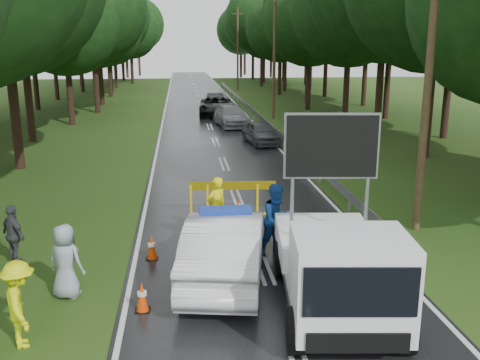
{
  "coord_description": "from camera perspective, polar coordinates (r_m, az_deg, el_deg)",
  "views": [
    {
      "loc": [
        -2.03,
        -13.12,
        5.63
      ],
      "look_at": [
        -0.14,
        3.79,
        1.3
      ],
      "focal_mm": 40.0,
      "sensor_mm": 36.0,
      "label": 1
    }
  ],
  "objects": [
    {
      "name": "barrier",
      "position": [
        17.84,
        -0.8,
        -1.09
      ],
      "size": [
        2.9,
        0.22,
        1.2
      ],
      "rotation": [
        0.0,
        0.0,
        -0.05
      ],
      "color": "yellow",
      "rests_on": "ground"
    },
    {
      "name": "civilian",
      "position": [
        14.61,
        3.99,
        -4.22
      ],
      "size": [
        1.21,
        1.11,
        2.01
      ],
      "primitive_type": "imported",
      "rotation": [
        0.0,
        0.0,
        0.45
      ],
      "color": "#1848A1",
      "rests_on": "ground"
    },
    {
      "name": "guardrail",
      "position": [
        43.47,
        1.24,
        7.56
      ],
      "size": [
        0.12,
        60.06,
        0.7
      ],
      "color": "gray",
      "rests_on": "ground"
    },
    {
      "name": "ground",
      "position": [
        14.42,
        2.25,
        -8.72
      ],
      "size": [
        160.0,
        160.0,
        0.0
      ],
      "primitive_type": "plane",
      "color": "#1E4012",
      "rests_on": "ground"
    },
    {
      "name": "bystander_right",
      "position": [
        12.84,
        -18.1,
        -8.24
      ],
      "size": [
        1.0,
        0.85,
        1.74
      ],
      "primitive_type": "imported",
      "rotation": [
        0.0,
        0.0,
        2.72
      ],
      "color": "#8E9FAA",
      "rests_on": "ground"
    },
    {
      "name": "police_sedan",
      "position": [
        13.17,
        -1.55,
        -7.06
      ],
      "size": [
        2.61,
        5.29,
        1.84
      ],
      "rotation": [
        0.0,
        0.0,
        2.97
      ],
      "color": "white",
      "rests_on": "ground"
    },
    {
      "name": "utility_pole_near",
      "position": [
        16.77,
        19.57,
        11.54
      ],
      "size": [
        1.4,
        0.24,
        10.0
      ],
      "color": "#472D20",
      "rests_on": "ground"
    },
    {
      "name": "queue_car_second",
      "position": [
        37.94,
        -0.91,
        6.83
      ],
      "size": [
        2.59,
        5.11,
        1.42
      ],
      "primitive_type": "imported",
      "rotation": [
        0.0,
        0.0,
        0.13
      ],
      "color": "gray",
      "rests_on": "ground"
    },
    {
      "name": "road",
      "position": [
        43.53,
        -3.69,
        6.83
      ],
      "size": [
        7.0,
        140.0,
        0.02
      ],
      "primitive_type": "cube",
      "color": "black",
      "rests_on": "ground"
    },
    {
      "name": "cone_near_left",
      "position": [
        11.98,
        -10.4,
        -12.16
      ],
      "size": [
        0.33,
        0.33,
        0.71
      ],
      "color": "black",
      "rests_on": "ground"
    },
    {
      "name": "utility_pole_far",
      "position": [
        67.51,
        -0.25,
        13.8
      ],
      "size": [
        1.4,
        0.24,
        10.0
      ],
      "color": "#472D20",
      "rests_on": "ground"
    },
    {
      "name": "queue_car_first",
      "position": [
        31.12,
        2.26,
        5.08
      ],
      "size": [
        2.09,
        4.07,
        1.32
      ],
      "primitive_type": "imported",
      "rotation": [
        0.0,
        0.0,
        0.14
      ],
      "color": "#44474D",
      "rests_on": "ground"
    },
    {
      "name": "queue_car_fourth",
      "position": [
        49.81,
        -2.61,
        8.51
      ],
      "size": [
        1.56,
        3.93,
        1.27
      ],
      "primitive_type": "imported",
      "rotation": [
        0.0,
        0.0,
        0.06
      ],
      "color": "#3B3D42",
      "rests_on": "ground"
    },
    {
      "name": "cone_far",
      "position": [
        17.89,
        -0.22,
        -2.94
      ],
      "size": [
        0.33,
        0.33,
        0.69
      ],
      "color": "black",
      "rests_on": "ground"
    },
    {
      "name": "utility_pole_mid",
      "position": [
        41.76,
        3.68,
        13.47
      ],
      "size": [
        1.4,
        0.24,
        10.0
      ],
      "color": "#472D20",
      "rests_on": "ground"
    },
    {
      "name": "bystander_mid",
      "position": [
        15.19,
        -22.99,
        -5.41
      ],
      "size": [
        0.95,
        0.95,
        1.62
      ],
      "primitive_type": "imported",
      "rotation": [
        0.0,
        0.0,
        2.35
      ],
      "color": "#3F4347",
      "rests_on": "ground"
    },
    {
      "name": "bystander_left",
      "position": [
        11.18,
        -22.45,
        -12.13
      ],
      "size": [
        1.01,
        1.27,
        1.72
      ],
      "primitive_type": "imported",
      "rotation": [
        0.0,
        0.0,
        1.95
      ],
      "color": "#E2F30D",
      "rests_on": "ground"
    },
    {
      "name": "queue_car_third",
      "position": [
        43.81,
        -2.62,
        7.89
      ],
      "size": [
        2.94,
        5.71,
        1.54
      ],
      "primitive_type": "imported",
      "rotation": [
        0.0,
        0.0,
        -0.07
      ],
      "color": "black",
      "rests_on": "ground"
    },
    {
      "name": "cone_left_mid",
      "position": [
        14.64,
        -9.4,
        -7.11
      ],
      "size": [
        0.33,
        0.33,
        0.7
      ],
      "color": "black",
      "rests_on": "ground"
    },
    {
      "name": "work_truck",
      "position": [
        11.54,
        10.36,
        -9.0
      ],
      "size": [
        2.82,
        5.38,
        4.12
      ],
      "rotation": [
        0.0,
        0.0,
        -0.11
      ],
      "color": "gray",
      "rests_on": "ground"
    },
    {
      "name": "cone_center",
      "position": [
        14.19,
        -1.77,
        -7.72
      ],
      "size": [
        0.31,
        0.31,
        0.65
      ],
      "color": "black",
      "rests_on": "ground"
    },
    {
      "name": "officer",
      "position": [
        15.87,
        -2.52,
        -2.96
      ],
      "size": [
        0.81,
        0.76,
        1.86
      ],
      "primitive_type": "imported",
      "rotation": [
        0.0,
        0.0,
        3.77
      ],
      "color": "#FDF70D",
      "rests_on": "ground"
    },
    {
      "name": "cone_right",
      "position": [
        16.59,
        13.35,
        -4.73
      ],
      "size": [
        0.33,
        0.33,
        0.7
      ],
      "color": "black",
      "rests_on": "ground"
    }
  ]
}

